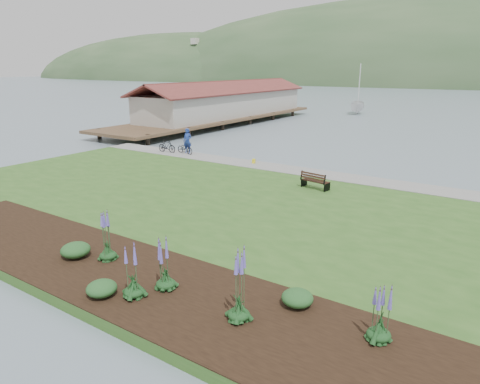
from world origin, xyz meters
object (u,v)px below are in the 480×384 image
object	(u,v)px
park_bench	(314,180)
sailboat	(357,114)
bicycle_a	(185,148)
person	(187,139)

from	to	relation	value
park_bench	sailboat	size ratio (longest dim) A/B	0.07
park_bench	bicycle_a	xyz separation A→B (m)	(-12.90, 3.77, -0.04)
bicycle_a	sailboat	distance (m)	40.72
person	sailboat	world-z (taller)	sailboat
park_bench	bicycle_a	bearing A→B (deg)	174.01
person	bicycle_a	world-z (taller)	person
bicycle_a	sailboat	size ratio (longest dim) A/B	0.07
person	sailboat	xyz separation A→B (m)	(0.20, 40.41, -1.58)
person	bicycle_a	size ratio (longest dim) A/B	1.34
person	bicycle_a	distance (m)	0.78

